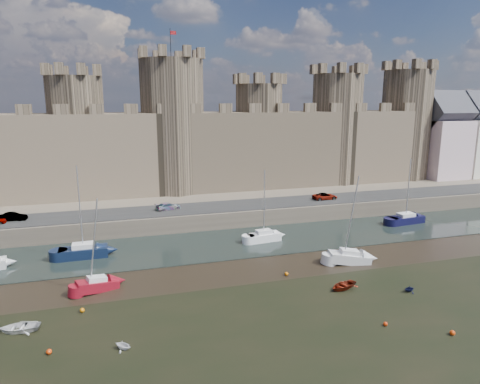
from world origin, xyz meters
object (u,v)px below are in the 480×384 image
(car_3, at_px, (325,196))
(sailboat_1, at_px, (83,251))
(sailboat_4, at_px, (97,284))
(car_1, at_px, (13,217))
(car_2, at_px, (168,206))
(sailboat_5, at_px, (349,257))
(sailboat_2, at_px, (264,236))
(sailboat_3, at_px, (406,219))

(car_3, distance_m, sailboat_1, 38.70)
(car_3, xyz_separation_m, sailboat_4, (-35.42, -19.92, -2.36))
(car_1, xyz_separation_m, car_2, (21.20, 0.11, -0.04))
(sailboat_1, relative_size, sailboat_5, 1.08)
(sailboat_2, bearing_deg, sailboat_1, 173.06)
(sailboat_3, xyz_separation_m, sailboat_4, (-45.01, -11.54, -0.06))
(sailboat_1, bearing_deg, sailboat_3, 1.19)
(car_2, height_order, sailboat_1, sailboat_1)
(car_1, bearing_deg, sailboat_5, -111.83)
(car_1, xyz_separation_m, sailboat_1, (9.64, -10.46, -2.23))
(car_1, height_order, car_2, car_1)
(car_1, xyz_separation_m, sailboat_2, (32.64, -10.83, -2.30))
(sailboat_2, relative_size, sailboat_5, 0.94)
(car_1, distance_m, sailboat_2, 34.47)
(car_1, relative_size, sailboat_3, 0.36)
(car_1, bearing_deg, car_2, -83.79)
(car_3, bearing_deg, car_1, 87.72)
(car_3, distance_m, sailboat_5, 21.79)
(car_1, bearing_deg, sailboat_2, -102.43)
(car_3, bearing_deg, sailboat_4, 117.67)
(car_2, height_order, car_3, car_3)
(car_1, distance_m, sailboat_5, 44.97)
(sailboat_3, xyz_separation_m, sailboat_5, (-16.82, -12.04, -0.03))
(sailboat_3, relative_size, sailboat_4, 1.05)
(sailboat_3, distance_m, sailboat_5, 20.68)
(sailboat_1, distance_m, sailboat_4, 10.13)
(car_1, distance_m, car_2, 21.20)
(car_1, height_order, car_3, car_1)
(car_2, bearing_deg, sailboat_5, -156.14)
(car_2, relative_size, sailboat_1, 0.34)
(car_3, height_order, sailboat_4, sailboat_4)
(car_1, xyz_separation_m, sailboat_3, (56.56, -8.87, -2.32))
(sailboat_1, xyz_separation_m, sailboat_5, (30.10, -10.45, -0.12))
(sailboat_2, bearing_deg, car_3, 29.79)
(sailboat_1, height_order, sailboat_2, sailboat_1)
(sailboat_2, xyz_separation_m, sailboat_5, (7.10, -10.08, -0.04))
(car_3, xyz_separation_m, sailboat_1, (-37.33, -9.97, -2.21))
(car_2, height_order, sailboat_4, sailboat_4)
(sailboat_2, bearing_deg, car_1, 155.62)
(car_3, height_order, sailboat_3, sailboat_3)
(car_2, height_order, sailboat_5, sailboat_5)
(sailboat_1, bearing_deg, car_1, 131.91)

